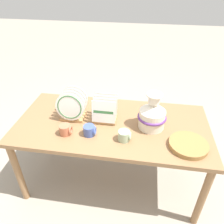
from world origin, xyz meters
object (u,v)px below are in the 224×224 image
object	(u,v)px
dish_rack_round_plates	(72,107)
dish_rack_square_plates	(105,112)
mug_cobalt_glaze	(90,130)
mug_terracotta_glaze	(66,130)
mug_sage_glaze	(125,136)
wicker_charger_stack	(188,145)
ceramic_vase	(152,114)

from	to	relation	value
dish_rack_round_plates	dish_rack_square_plates	world-z (taller)	dish_rack_round_plates
dish_rack_square_plates	mug_cobalt_glaze	world-z (taller)	dish_rack_square_plates
mug_terracotta_glaze	mug_sage_glaze	bearing A→B (deg)	-0.04
mug_terracotta_glaze	wicker_charger_stack	bearing A→B (deg)	-0.17
mug_sage_glaze	mug_terracotta_glaze	bearing A→B (deg)	179.96
mug_terracotta_glaze	mug_sage_glaze	world-z (taller)	same
wicker_charger_stack	mug_terracotta_glaze	bearing A→B (deg)	179.83
dish_rack_round_plates	mug_cobalt_glaze	size ratio (longest dim) A/B	2.71
dish_rack_square_plates	mug_cobalt_glaze	size ratio (longest dim) A/B	2.22
dish_rack_square_plates	mug_terracotta_glaze	size ratio (longest dim) A/B	2.22
mug_terracotta_glaze	mug_cobalt_glaze	xyz separation A→B (m)	(0.19, 0.02, 0.00)
mug_terracotta_glaze	dish_rack_square_plates	bearing A→B (deg)	41.20
ceramic_vase	mug_terracotta_glaze	world-z (taller)	ceramic_vase
mug_terracotta_glaze	mug_cobalt_glaze	distance (m)	0.19
mug_sage_glaze	wicker_charger_stack	bearing A→B (deg)	-0.30
ceramic_vase	mug_cobalt_glaze	world-z (taller)	ceramic_vase
ceramic_vase	wicker_charger_stack	distance (m)	0.35
wicker_charger_stack	mug_sage_glaze	world-z (taller)	mug_sage_glaze
dish_rack_round_plates	mug_sage_glaze	world-z (taller)	dish_rack_round_plates
wicker_charger_stack	mug_cobalt_glaze	distance (m)	0.73
wicker_charger_stack	mug_cobalt_glaze	size ratio (longest dim) A/B	2.91
ceramic_vase	dish_rack_round_plates	distance (m)	0.66
dish_rack_round_plates	dish_rack_square_plates	size ratio (longest dim) A/B	1.22
dish_rack_square_plates	mug_terracotta_glaze	bearing A→B (deg)	-138.80
mug_sage_glaze	mug_cobalt_glaze	bearing A→B (deg)	175.70
dish_rack_square_plates	ceramic_vase	bearing A→B (deg)	-5.67
dish_rack_round_plates	dish_rack_square_plates	xyz separation A→B (m)	(0.27, 0.02, -0.03)
dish_rack_square_plates	mug_sage_glaze	world-z (taller)	dish_rack_square_plates
dish_rack_square_plates	dish_rack_round_plates	bearing A→B (deg)	-176.34
dish_rack_round_plates	mug_sage_glaze	distance (m)	0.52
dish_rack_square_plates	mug_terracotta_glaze	xyz separation A→B (m)	(-0.27, -0.23, -0.04)
ceramic_vase	mug_sage_glaze	bearing A→B (deg)	-134.94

